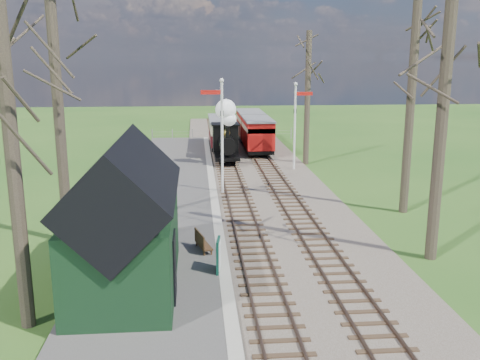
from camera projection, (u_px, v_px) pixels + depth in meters
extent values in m
plane|color=#29581B|center=(283.00, 353.00, 13.44)|extent=(140.00, 140.00, 0.00)
ellipsoid|color=#385B23|center=(30.00, 222.00, 73.02)|extent=(57.60, 36.00, 16.20)
ellipsoid|color=#385B23|center=(277.00, 227.00, 81.42)|extent=(70.40, 44.00, 19.80)
ellipsoid|color=#385B23|center=(460.00, 205.00, 75.53)|extent=(51.20, 32.00, 14.40)
ellipsoid|color=#385B23|center=(160.00, 211.00, 84.46)|extent=(64.00, 40.00, 18.00)
cube|color=brown|center=(248.00, 170.00, 34.90)|extent=(8.00, 60.00, 0.10)
cube|color=brown|center=(221.00, 170.00, 34.74)|extent=(0.07, 60.00, 0.12)
cube|color=brown|center=(236.00, 169.00, 34.82)|extent=(0.07, 60.00, 0.12)
cube|color=#38281C|center=(229.00, 170.00, 34.79)|extent=(1.60, 60.00, 0.09)
cube|color=brown|center=(261.00, 169.00, 34.95)|extent=(0.07, 60.00, 0.12)
cube|color=brown|center=(276.00, 169.00, 35.03)|extent=(0.07, 60.00, 0.12)
cube|color=#38281C|center=(268.00, 169.00, 35.00)|extent=(1.60, 60.00, 0.09)
cube|color=#474442|center=(169.00, 204.00, 26.74)|extent=(5.00, 44.00, 0.20)
cube|color=#B2AD9E|center=(215.00, 203.00, 26.92)|extent=(0.40, 44.00, 0.21)
cube|color=black|center=(126.00, 247.00, 16.65)|extent=(3.00, 6.00, 2.60)
cube|color=black|center=(124.00, 189.00, 16.23)|extent=(3.25, 6.30, 3.25)
cube|color=black|center=(175.00, 267.00, 15.86)|extent=(0.06, 1.20, 2.00)
cylinder|color=silver|center=(222.00, 140.00, 28.25)|extent=(0.14, 0.14, 6.00)
sphere|color=silver|center=(222.00, 80.00, 27.56)|extent=(0.24, 0.24, 0.24)
cube|color=#B7140F|center=(211.00, 92.00, 27.65)|extent=(1.10, 0.08, 0.22)
cube|color=black|center=(222.00, 113.00, 27.94)|extent=(0.18, 0.06, 0.30)
cylinder|color=silver|center=(295.00, 129.00, 34.54)|extent=(0.14, 0.14, 5.50)
sphere|color=silver|center=(296.00, 84.00, 33.90)|extent=(0.24, 0.24, 0.24)
cube|color=#B7140F|center=(304.00, 94.00, 34.08)|extent=(1.10, 0.08, 0.22)
cube|color=black|center=(295.00, 111.00, 34.28)|extent=(0.18, 0.06, 0.30)
cylinder|color=#382D23|center=(14.00, 167.00, 13.83)|extent=(0.39, 0.39, 9.00)
cylinder|color=#382D23|center=(58.00, 105.00, 20.36)|extent=(0.41, 0.41, 11.00)
cylinder|color=#382D23|center=(444.00, 95.00, 18.45)|extent=(0.42, 0.42, 12.00)
cylinder|color=#382D23|center=(410.00, 108.00, 24.60)|extent=(0.40, 0.40, 10.00)
cylinder|color=#382D23|center=(307.00, 99.00, 36.18)|extent=(0.39, 0.39, 9.00)
cube|color=slate|center=(222.00, 131.00, 48.26)|extent=(12.60, 0.02, 0.01)
cube|color=slate|center=(222.00, 134.00, 48.33)|extent=(12.60, 0.02, 0.02)
cylinder|color=slate|center=(222.00, 134.00, 48.32)|extent=(0.08, 0.08, 1.00)
cube|color=black|center=(226.00, 155.00, 37.18)|extent=(1.66, 3.91, 0.24)
cylinder|color=black|center=(227.00, 144.00, 36.42)|extent=(1.07, 2.54, 1.07)
cube|color=black|center=(225.00, 138.00, 38.10)|extent=(1.76, 1.56, 1.95)
cylinder|color=black|center=(227.00, 133.00, 35.27)|extent=(0.27, 0.27, 0.78)
sphere|color=#AC8932|center=(226.00, 133.00, 36.55)|extent=(0.51, 0.51, 0.51)
sphere|color=white|center=(229.00, 119.00, 35.07)|extent=(0.98, 0.98, 0.98)
sphere|color=white|center=(226.00, 110.00, 35.02)|extent=(1.37, 1.37, 1.37)
cylinder|color=black|center=(220.00, 160.00, 36.03)|extent=(0.10, 0.63, 0.63)
cylinder|color=black|center=(235.00, 160.00, 36.11)|extent=(0.10, 0.63, 0.63)
cube|color=black|center=(222.00, 143.00, 43.03)|extent=(1.86, 6.84, 0.29)
cube|color=#5B151A|center=(222.00, 136.00, 42.90)|extent=(1.95, 6.84, 0.88)
cube|color=#C3B693|center=(222.00, 125.00, 42.70)|extent=(1.95, 6.84, 0.88)
cube|color=slate|center=(222.00, 119.00, 42.59)|extent=(2.05, 7.03, 0.12)
cube|color=black|center=(257.00, 147.00, 40.90)|extent=(1.90, 5.01, 0.30)
cube|color=#A40F0D|center=(257.00, 139.00, 40.77)|extent=(2.01, 5.01, 0.90)
cube|color=#C3B693|center=(258.00, 128.00, 40.57)|extent=(2.01, 5.01, 0.90)
cube|color=slate|center=(258.00, 121.00, 40.45)|extent=(2.11, 5.21, 0.12)
cube|color=black|center=(250.00, 137.00, 46.24)|extent=(1.90, 5.01, 0.30)
cube|color=#A40F0D|center=(250.00, 130.00, 46.11)|extent=(2.01, 5.01, 0.90)
cube|color=#C3B693|center=(250.00, 119.00, 45.91)|extent=(2.01, 5.01, 0.90)
cube|color=slate|center=(250.00, 114.00, 45.79)|extent=(2.11, 5.21, 0.12)
cube|color=#0F4836|center=(218.00, 255.00, 17.97)|extent=(0.18, 0.78, 1.14)
cube|color=silver|center=(220.00, 255.00, 17.97)|extent=(0.11, 0.67, 0.93)
cube|color=#412A17|center=(204.00, 245.00, 20.02)|extent=(0.67, 1.32, 0.05)
cube|color=#412A17|center=(200.00, 239.00, 19.91)|extent=(0.37, 1.23, 0.54)
cube|color=#412A17|center=(208.00, 253.00, 19.53)|extent=(0.05, 0.05, 0.18)
cube|color=#412A17|center=(200.00, 243.00, 20.56)|extent=(0.05, 0.05, 0.18)
imported|color=#1B2532|center=(170.00, 248.00, 18.44)|extent=(0.37, 0.51, 1.29)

